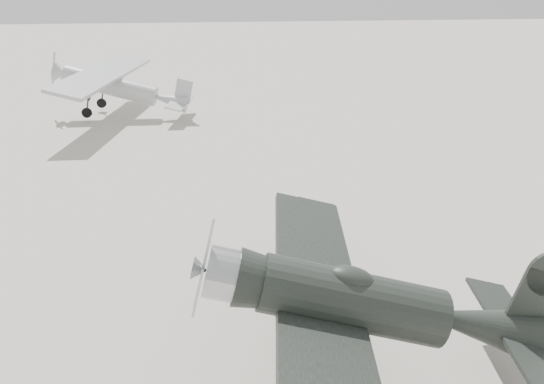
{
  "coord_description": "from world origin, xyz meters",
  "views": [
    {
      "loc": [
        -0.65,
        -13.89,
        9.3
      ],
      "look_at": [
        1.13,
        3.97,
        1.5
      ],
      "focal_mm": 35.0,
      "sensor_mm": 36.0,
      "label": 1
    }
  ],
  "objects": [
    {
      "name": "ground",
      "position": [
        0.0,
        0.0,
        0.0
      ],
      "size": [
        160.0,
        160.0,
        0.0
      ],
      "primitive_type": "plane",
      "color": "#AFA79B",
      "rests_on": "ground"
    },
    {
      "name": "lowwing_monoplane",
      "position": [
        2.58,
        -3.97,
        2.02
      ],
      "size": [
        8.48,
        11.88,
        3.82
      ],
      "rotation": [
        0.0,
        0.24,
        -0.1
      ],
      "color": "black",
      "rests_on": "ground"
    },
    {
      "name": "highwing_monoplane",
      "position": [
        -7.22,
        20.72,
        2.24
      ],
      "size": [
        9.05,
        12.69,
        3.58
      ],
      "rotation": [
        0.0,
        0.23,
        -0.18
      ],
      "color": "#999C9E",
      "rests_on": "ground"
    }
  ]
}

